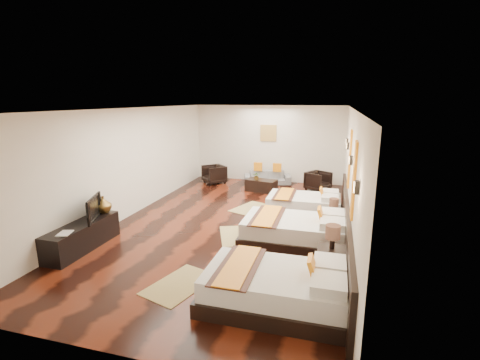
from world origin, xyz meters
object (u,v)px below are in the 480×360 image
(book, at_px, (59,234))
(bed_near, at_px, (278,288))
(bed_mid, at_px, (296,231))
(table_plant, at_px, (257,176))
(armchair_right, at_px, (318,181))
(sofa, at_px, (267,178))
(armchair_left, at_px, (214,174))
(coffee_table, at_px, (261,185))
(nightstand_a, at_px, (331,259))
(bed_far, at_px, (305,204))
(figurine, at_px, (103,204))
(tv_console, at_px, (83,236))
(nightstand_b, at_px, (333,220))
(tv, at_px, (90,208))

(book, bearing_deg, bed_near, -4.33)
(bed_mid, xyz_separation_m, table_plant, (-1.76, 3.96, 0.24))
(armchair_right, bearing_deg, bed_near, -149.80)
(bed_near, distance_m, sofa, 7.58)
(book, xyz_separation_m, table_plant, (2.44, 5.99, -0.03))
(armchair_left, relative_size, coffee_table, 0.74)
(book, distance_m, armchair_left, 6.73)
(bed_mid, height_order, armchair_right, bed_mid)
(nightstand_a, relative_size, armchair_left, 1.29)
(bed_far, relative_size, armchair_right, 2.79)
(bed_far, relative_size, nightstand_a, 2.09)
(nightstand_a, bearing_deg, armchair_right, 95.18)
(bed_far, bearing_deg, armchair_left, 143.47)
(figurine, bearing_deg, coffee_table, 61.23)
(book, height_order, table_plant, table_plant)
(bed_mid, relative_size, sofa, 1.35)
(bed_near, bearing_deg, armchair_right, 88.25)
(armchair_left, bearing_deg, sofa, 56.59)
(sofa, bearing_deg, armchair_left, 175.26)
(nightstand_a, distance_m, tv_console, 4.95)
(nightstand_b, relative_size, tv_console, 0.44)
(book, xyz_separation_m, armchair_right, (4.41, 6.67, -0.24))
(bed_near, distance_m, tv_console, 4.30)
(bed_mid, bearing_deg, bed_near, -90.01)
(bed_near, relative_size, bed_far, 1.11)
(nightstand_a, height_order, tv_console, nightstand_a)
(book, relative_size, armchair_left, 0.41)
(sofa, bearing_deg, bed_mid, -89.00)
(nightstand_a, relative_size, tv, 1.08)
(book, height_order, sofa, book)
(armchair_left, bearing_deg, tv_console, -51.72)
(armchair_right, bearing_deg, nightstand_a, -142.88)
(nightstand_a, height_order, sofa, nightstand_a)
(tv, bearing_deg, tv_console, 146.14)
(tv, bearing_deg, nightstand_b, -88.09)
(nightstand_b, bearing_deg, armchair_left, 139.02)
(book, xyz_separation_m, armchair_left, (0.69, 6.70, -0.23))
(figurine, relative_size, sofa, 0.23)
(bed_mid, bearing_deg, tv, -164.00)
(table_plant, bearing_deg, bed_near, -74.43)
(book, height_order, armchair_right, armchair_right)
(figurine, bearing_deg, nightstand_a, -6.39)
(bed_mid, distance_m, nightstand_a, 1.46)
(bed_far, relative_size, nightstand_b, 2.50)
(bed_far, relative_size, coffee_table, 1.98)
(nightstand_a, xyz_separation_m, figurine, (-4.95, 0.55, 0.41))
(bed_mid, relative_size, figurine, 5.97)
(nightstand_a, height_order, coffee_table, nightstand_a)
(bed_mid, distance_m, tv_console, 4.43)
(tv, bearing_deg, book, 154.67)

